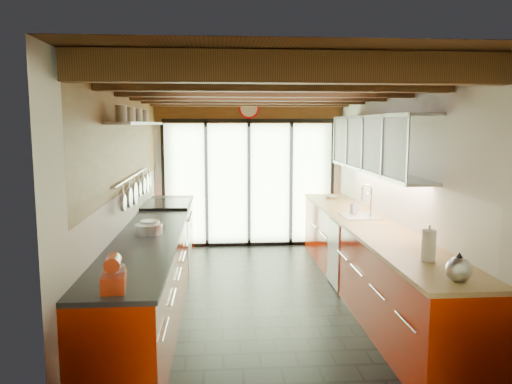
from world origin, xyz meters
TOP-DOWN VIEW (x-y plane):
  - ground at (0.00, 0.00)m, footprint 5.50×5.50m
  - room_shell at (0.00, 0.00)m, footprint 5.50×5.50m
  - ceiling_beams at (-0.00, 0.38)m, footprint 3.14×5.06m
  - glass_door at (0.00, 2.69)m, footprint 2.95×0.10m
  - left_counter at (-1.28, 0.00)m, footprint 0.68×5.00m
  - range_stove at (-1.28, 1.45)m, footprint 0.66×0.90m
  - right_counter at (1.27, 0.00)m, footprint 0.68×5.00m
  - sink_assembly at (1.29, 0.40)m, footprint 0.45×0.52m
  - upper_cabinets_right at (1.43, 0.30)m, footprint 0.34×3.00m
  - left_wall_fixtures at (-1.47, 0.29)m, footprint 0.28×2.60m
  - stand_mixer at (-1.27, -2.24)m, footprint 0.19×0.30m
  - pot_large at (-1.27, -0.35)m, footprint 0.22×0.22m
  - pot_small at (-1.27, -0.44)m, footprint 0.33×0.33m
  - cutting_board at (-1.27, -0.18)m, footprint 0.25×0.34m
  - kettle at (1.27, -2.25)m, footprint 0.23×0.26m
  - paper_towel at (1.27, -1.71)m, footprint 0.14×0.14m
  - soap_bottle at (1.27, 0.63)m, footprint 0.10×0.10m
  - bowl at (1.27, 1.96)m, footprint 0.24×0.24m

SIDE VIEW (x-z plane):
  - ground at x=0.00m, z-range 0.00..0.00m
  - right_counter at x=1.27m, z-range 0.00..0.92m
  - left_counter at x=-1.28m, z-range 0.00..0.92m
  - range_stove at x=-1.28m, z-range -0.01..0.96m
  - cutting_board at x=-1.27m, z-range 0.92..0.95m
  - bowl at x=1.27m, z-range 0.92..0.97m
  - sink_assembly at x=1.29m, z-range 0.75..1.17m
  - pot_small at x=-1.27m, z-range 0.92..1.03m
  - pot_large at x=-1.27m, z-range 0.92..1.05m
  - soap_bottle at x=1.27m, z-range 0.92..1.12m
  - stand_mixer at x=-1.27m, z-range 0.89..1.15m
  - kettle at x=1.27m, z-range 0.91..1.14m
  - paper_towel at x=1.27m, z-range 0.89..1.22m
  - room_shell at x=0.00m, z-range -1.10..4.40m
  - glass_door at x=0.00m, z-range 0.21..3.11m
  - left_wall_fixtures at x=-1.47m, z-range 1.31..2.26m
  - upper_cabinets_right at x=1.43m, z-range 0.35..3.35m
  - ceiling_beams at x=0.00m, z-range 0.01..4.91m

